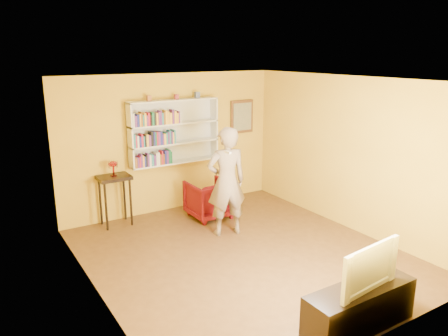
{
  "coord_description": "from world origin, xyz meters",
  "views": [
    {
      "loc": [
        -3.58,
        -5.17,
        3.1
      ],
      "look_at": [
        0.13,
        0.75,
        1.22
      ],
      "focal_mm": 35.0,
      "sensor_mm": 36.0,
      "label": 1
    }
  ],
  "objects_px": {
    "console_table": "(114,185)",
    "person": "(226,182)",
    "bookshelf": "(173,132)",
    "ruby_lustre": "(113,165)",
    "tv_cabinet": "(359,307)",
    "armchair": "(209,199)",
    "television": "(363,265)"
  },
  "relations": [
    {
      "from": "armchair",
      "to": "person",
      "type": "distance_m",
      "value": 1.05
    },
    {
      "from": "person",
      "to": "television",
      "type": "distance_m",
      "value": 3.09
    },
    {
      "from": "console_table",
      "to": "ruby_lustre",
      "type": "height_order",
      "value": "ruby_lustre"
    },
    {
      "from": "ruby_lustre",
      "to": "armchair",
      "type": "bearing_deg",
      "value": -18.82
    },
    {
      "from": "armchair",
      "to": "television",
      "type": "distance_m",
      "value": 3.97
    },
    {
      "from": "bookshelf",
      "to": "tv_cabinet",
      "type": "xyz_separation_m",
      "value": [
        0.08,
        -4.66,
        -1.34
      ]
    },
    {
      "from": "console_table",
      "to": "tv_cabinet",
      "type": "distance_m",
      "value": 4.73
    },
    {
      "from": "ruby_lustre",
      "to": "person",
      "type": "bearing_deg",
      "value": -43.33
    },
    {
      "from": "ruby_lustre",
      "to": "tv_cabinet",
      "type": "height_order",
      "value": "ruby_lustre"
    },
    {
      "from": "bookshelf",
      "to": "ruby_lustre",
      "type": "bearing_deg",
      "value": -172.81
    },
    {
      "from": "person",
      "to": "tv_cabinet",
      "type": "relative_size",
      "value": 1.32
    },
    {
      "from": "console_table",
      "to": "person",
      "type": "xyz_separation_m",
      "value": [
        1.5,
        -1.41,
        0.18
      ]
    },
    {
      "from": "television",
      "to": "bookshelf",
      "type": "bearing_deg",
      "value": 85.03
    },
    {
      "from": "console_table",
      "to": "armchair",
      "type": "height_order",
      "value": "console_table"
    },
    {
      "from": "ruby_lustre",
      "to": "television",
      "type": "xyz_separation_m",
      "value": [
        1.35,
        -4.5,
        -0.34
      ]
    },
    {
      "from": "armchair",
      "to": "person",
      "type": "bearing_deg",
      "value": 79.9
    },
    {
      "from": "bookshelf",
      "to": "television",
      "type": "relative_size",
      "value": 1.88
    },
    {
      "from": "console_table",
      "to": "armchair",
      "type": "relative_size",
      "value": 1.19
    },
    {
      "from": "bookshelf",
      "to": "armchair",
      "type": "xyz_separation_m",
      "value": [
        0.39,
        -0.72,
        -1.24
      ]
    },
    {
      "from": "armchair",
      "to": "tv_cabinet",
      "type": "bearing_deg",
      "value": 85.69
    },
    {
      "from": "ruby_lustre",
      "to": "person",
      "type": "relative_size",
      "value": 0.14
    },
    {
      "from": "armchair",
      "to": "television",
      "type": "bearing_deg",
      "value": 85.69
    },
    {
      "from": "tv_cabinet",
      "to": "television",
      "type": "height_order",
      "value": "television"
    },
    {
      "from": "ruby_lustre",
      "to": "television",
      "type": "bearing_deg",
      "value": -73.34
    },
    {
      "from": "bookshelf",
      "to": "console_table",
      "type": "xyz_separation_m",
      "value": [
        -1.27,
        -0.16,
        -0.82
      ]
    },
    {
      "from": "bookshelf",
      "to": "person",
      "type": "relative_size",
      "value": 0.95
    },
    {
      "from": "bookshelf",
      "to": "console_table",
      "type": "bearing_deg",
      "value": -172.81
    },
    {
      "from": "person",
      "to": "console_table",
      "type": "bearing_deg",
      "value": -30.48
    },
    {
      "from": "armchair",
      "to": "television",
      "type": "xyz_separation_m",
      "value": [
        -0.3,
        -3.94,
        0.43
      ]
    },
    {
      "from": "console_table",
      "to": "tv_cabinet",
      "type": "xyz_separation_m",
      "value": [
        1.35,
        -4.5,
        -0.52
      ]
    },
    {
      "from": "console_table",
      "to": "person",
      "type": "height_order",
      "value": "person"
    },
    {
      "from": "console_table",
      "to": "tv_cabinet",
      "type": "height_order",
      "value": "console_table"
    }
  ]
}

